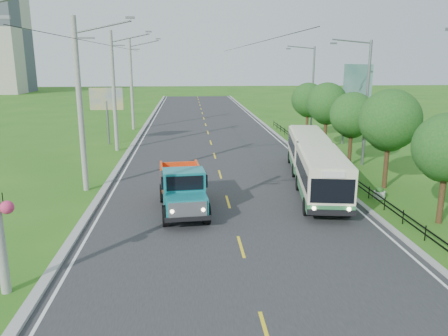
{
  "coord_description": "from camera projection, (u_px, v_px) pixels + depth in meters",
  "views": [
    {
      "loc": [
        -2.1,
        -16.8,
        7.57
      ],
      "look_at": [
        -0.21,
        6.15,
        1.9
      ],
      "focal_mm": 35.0,
      "sensor_mm": 36.0,
      "label": 1
    }
  ],
  "objects": [
    {
      "name": "curb_left",
      "position": [
        129.0,
        152.0,
        37.0
      ],
      "size": [
        0.4,
        120.0,
        0.15
      ],
      "primitive_type": "cube",
      "color": "#9E9E99",
      "rests_on": "ground"
    },
    {
      "name": "road",
      "position": [
        213.0,
        151.0,
        37.59
      ],
      "size": [
        14.0,
        120.0,
        0.02
      ],
      "primitive_type": "cube",
      "color": "#28282B",
      "rests_on": "ground"
    },
    {
      "name": "edge_line_right",
      "position": [
        289.0,
        150.0,
        38.12
      ],
      "size": [
        0.12,
        120.0,
        0.0
      ],
      "primitive_type": "cube",
      "color": "silver",
      "rests_on": "road"
    },
    {
      "name": "tree_second",
      "position": [
        447.0,
        150.0,
        20.25
      ],
      "size": [
        3.18,
        3.26,
        5.3
      ],
      "color": "#382314",
      "rests_on": "ground"
    },
    {
      "name": "dump_truck",
      "position": [
        183.0,
        186.0,
        22.28
      ],
      "size": [
        2.66,
        5.85,
        2.38
      ],
      "rotation": [
        0.0,
        0.0,
        0.09
      ],
      "color": "#157880",
      "rests_on": "ground"
    },
    {
      "name": "ground",
      "position": [
        241.0,
        247.0,
        18.24
      ],
      "size": [
        240.0,
        240.0,
        0.0
      ],
      "primitive_type": "plane",
      "color": "#276417",
      "rests_on": "ground"
    },
    {
      "name": "pole_mid",
      "position": [
        114.0,
        91.0,
        36.69
      ],
      "size": [
        3.51,
        0.32,
        10.0
      ],
      "color": "gray",
      "rests_on": "ground"
    },
    {
      "name": "planter_far",
      "position": [
        305.0,
        142.0,
        40.14
      ],
      "size": [
        0.64,
        0.64,
        0.67
      ],
      "color": "silver",
      "rests_on": "ground"
    },
    {
      "name": "billboard_left",
      "position": [
        107.0,
        103.0,
        39.78
      ],
      "size": [
        3.0,
        0.2,
        5.2
      ],
      "color": "slate",
      "rests_on": "ground"
    },
    {
      "name": "streetlight_far",
      "position": [
        311.0,
        87.0,
        45.01
      ],
      "size": [
        3.02,
        0.2,
        9.07
      ],
      "color": "slate",
      "rests_on": "ground"
    },
    {
      "name": "tree_third",
      "position": [
        390.0,
        123.0,
        25.95
      ],
      "size": [
        3.6,
        3.62,
        6.0
      ],
      "color": "#382314",
      "rests_on": "ground"
    },
    {
      "name": "pole_far",
      "position": [
        132.0,
        84.0,
        48.3
      ],
      "size": [
        3.51,
        0.32,
        10.0
      ],
      "color": "gray",
      "rests_on": "ground"
    },
    {
      "name": "railing_right",
      "position": [
        325.0,
        162.0,
        32.35
      ],
      "size": [
        0.04,
        40.0,
        0.6
      ],
      "primitive_type": "cube",
      "color": "black",
      "rests_on": "ground"
    },
    {
      "name": "billboard_right",
      "position": [
        356.0,
        88.0,
        37.29
      ],
      "size": [
        0.24,
        6.0,
        7.3
      ],
      "color": "slate",
      "rests_on": "ground"
    },
    {
      "name": "streetlight_mid",
      "position": [
        365.0,
        99.0,
        31.46
      ],
      "size": [
        3.02,
        0.2,
        9.07
      ],
      "color": "slate",
      "rests_on": "ground"
    },
    {
      "name": "curb_right",
      "position": [
        295.0,
        149.0,
        38.15
      ],
      "size": [
        0.3,
        120.0,
        0.1
      ],
      "primitive_type": "cube",
      "color": "#9E9E99",
      "rests_on": "ground"
    },
    {
      "name": "pole_near",
      "position": [
        80.0,
        105.0,
        25.07
      ],
      "size": [
        3.51,
        0.32,
        10.0
      ],
      "color": "gray",
      "rests_on": "ground"
    },
    {
      "name": "tree_fifth",
      "position": [
        327.0,
        105.0,
        37.59
      ],
      "size": [
        3.48,
        3.52,
        5.8
      ],
      "color": "#382314",
      "rests_on": "ground"
    },
    {
      "name": "planter_mid",
      "position": [
        333.0,
        162.0,
        32.4
      ],
      "size": [
        0.64,
        0.64,
        0.67
      ],
      "color": "silver",
      "rests_on": "ground"
    },
    {
      "name": "bus",
      "position": [
        314.0,
        159.0,
        27.03
      ],
      "size": [
        4.43,
        14.15,
        2.7
      ],
      "rotation": [
        0.0,
        0.0,
        -0.16
      ],
      "color": "#2D7240",
      "rests_on": "ground"
    },
    {
      "name": "planter_near",
      "position": [
        379.0,
        193.0,
        24.66
      ],
      "size": [
        0.64,
        0.64,
        0.67
      ],
      "color": "silver",
      "rests_on": "ground"
    },
    {
      "name": "tree_back",
      "position": [
        308.0,
        101.0,
        43.45
      ],
      "size": [
        3.3,
        3.36,
        5.5
      ],
      "color": "#382314",
      "rests_on": "ground"
    },
    {
      "name": "centre_dash",
      "position": [
        241.0,
        246.0,
        18.23
      ],
      "size": [
        0.12,
        2.2,
        0.0
      ],
      "primitive_type": "cube",
      "color": "yellow",
      "rests_on": "road"
    },
    {
      "name": "tree_fourth",
      "position": [
        352.0,
        117.0,
        31.85
      ],
      "size": [
        3.24,
        3.31,
        5.4
      ],
      "color": "#382314",
      "rests_on": "ground"
    },
    {
      "name": "edge_line_left",
      "position": [
        135.0,
        152.0,
        37.06
      ],
      "size": [
        0.12,
        120.0,
        0.0
      ],
      "primitive_type": "cube",
      "color": "silver",
      "rests_on": "road"
    }
  ]
}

